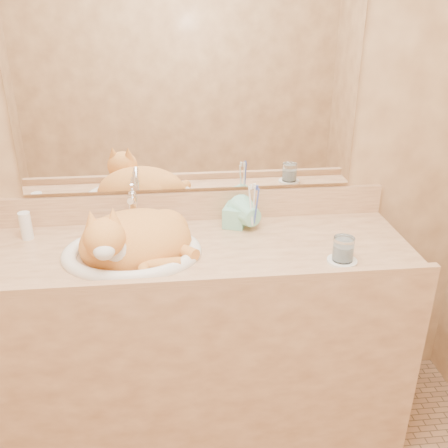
{
  "coord_description": "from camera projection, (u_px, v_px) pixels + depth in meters",
  "views": [
    {
      "loc": [
        -0.07,
        -0.9,
        1.69
      ],
      "look_at": [
        0.11,
        0.7,
        0.95
      ],
      "focal_mm": 40.0,
      "sensor_mm": 36.0,
      "label": 1
    }
  ],
  "objects": [
    {
      "name": "wall_back",
      "position": [
        188.0,
        123.0,
        1.91
      ],
      "size": [
        2.4,
        0.02,
        2.5
      ],
      "primitive_type": "cube",
      "color": "#966A44",
      "rests_on": "ground"
    },
    {
      "name": "vanity_counter",
      "position": [
        197.0,
        342.0,
        2.01
      ],
      "size": [
        1.6,
        0.55,
        0.85
      ],
      "primitive_type": null,
      "color": "#9B6945",
      "rests_on": "floor"
    },
    {
      "name": "mirror",
      "position": [
        187.0,
        86.0,
        1.84
      ],
      "size": [
        1.3,
        0.02,
        0.8
      ],
      "primitive_type": "cube",
      "color": "white",
      "rests_on": "wall_back"
    },
    {
      "name": "sink_basin",
      "position": [
        131.0,
        235.0,
        1.76
      ],
      "size": [
        0.52,
        0.44,
        0.15
      ],
      "primitive_type": null,
      "rotation": [
        0.0,
        0.0,
        -0.07
      ],
      "color": "white",
      "rests_on": "vanity_counter"
    },
    {
      "name": "faucet",
      "position": [
        134.0,
        210.0,
        1.92
      ],
      "size": [
        0.06,
        0.13,
        0.18
      ],
      "primitive_type": null,
      "rotation": [
        0.0,
        0.0,
        0.08
      ],
      "color": "silver",
      "rests_on": "vanity_counter"
    },
    {
      "name": "cat",
      "position": [
        133.0,
        238.0,
        1.76
      ],
      "size": [
        0.47,
        0.41,
        0.22
      ],
      "primitive_type": null,
      "rotation": [
        0.0,
        0.0,
        0.21
      ],
      "color": "orange",
      "rests_on": "sink_basin"
    },
    {
      "name": "soap_dispenser",
      "position": [
        232.0,
        209.0,
        1.93
      ],
      "size": [
        0.11,
        0.11,
        0.19
      ],
      "primitive_type": "imported",
      "rotation": [
        0.0,
        0.0,
        -0.35
      ],
      "color": "#7EC9AD",
      "rests_on": "vanity_counter"
    },
    {
      "name": "toothbrush_cup",
      "position": [
        253.0,
        220.0,
        1.92
      ],
      "size": [
        0.16,
        0.16,
        0.11
      ],
      "primitive_type": "imported",
      "rotation": [
        0.0,
        0.0,
        0.39
      ],
      "color": "#7EC9AD",
      "rests_on": "vanity_counter"
    },
    {
      "name": "toothbrushes",
      "position": [
        254.0,
        204.0,
        1.9
      ],
      "size": [
        0.03,
        0.03,
        0.2
      ],
      "primitive_type": null,
      "color": "white",
      "rests_on": "toothbrush_cup"
    },
    {
      "name": "saucer",
      "position": [
        342.0,
        261.0,
        1.73
      ],
      "size": [
        0.1,
        0.1,
        0.01
      ],
      "primitive_type": "cylinder",
      "color": "white",
      "rests_on": "vanity_counter"
    },
    {
      "name": "water_glass",
      "position": [
        343.0,
        249.0,
        1.71
      ],
      "size": [
        0.07,
        0.07,
        0.08
      ],
      "primitive_type": "cylinder",
      "color": "silver",
      "rests_on": "saucer"
    },
    {
      "name": "lotion_bottle",
      "position": [
        26.0,
        226.0,
        1.88
      ],
      "size": [
        0.04,
        0.04,
        0.11
      ],
      "primitive_type": "cylinder",
      "color": "white",
      "rests_on": "vanity_counter"
    }
  ]
}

